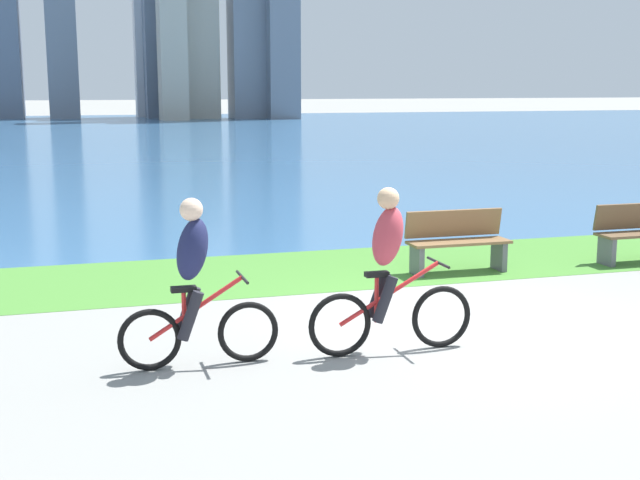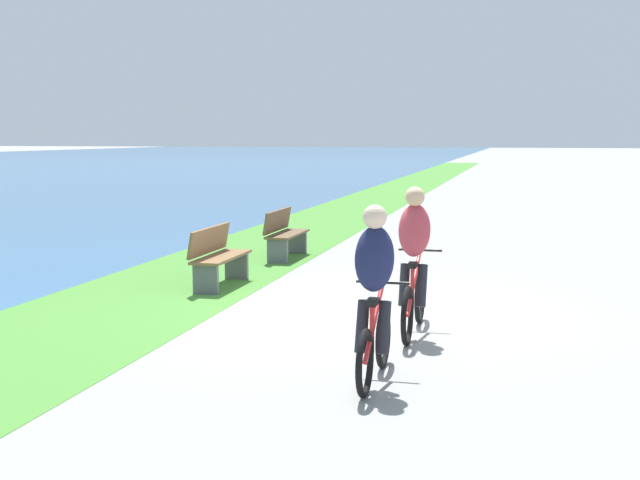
{
  "view_description": "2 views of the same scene",
  "coord_description": "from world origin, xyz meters",
  "px_view_note": "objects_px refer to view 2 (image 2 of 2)",
  "views": [
    {
      "loc": [
        -3.99,
        -8.6,
        2.69
      ],
      "look_at": [
        -1.35,
        0.42,
        0.97
      ],
      "focal_mm": 47.7,
      "sensor_mm": 36.0,
      "label": 1
    },
    {
      "loc": [
        -10.18,
        -2.0,
        2.26
      ],
      "look_at": [
        -0.72,
        0.36,
        1.02
      ],
      "focal_mm": 46.21,
      "sensor_mm": 36.0,
      "label": 2
    }
  ],
  "objects_px": {
    "bench_near_path": "(218,257)",
    "bench_far_along_path": "(284,234)",
    "cyclist_lead": "(414,262)",
    "cyclist_trailing": "(374,294)"
  },
  "relations": [
    {
      "from": "bench_near_path",
      "to": "bench_far_along_path",
      "type": "bearing_deg",
      "value": -2.86
    },
    {
      "from": "bench_far_along_path",
      "to": "bench_near_path",
      "type": "bearing_deg",
      "value": 177.14
    },
    {
      "from": "cyclist_lead",
      "to": "cyclist_trailing",
      "type": "bearing_deg",
      "value": 176.8
    },
    {
      "from": "bench_near_path",
      "to": "bench_far_along_path",
      "type": "distance_m",
      "value": 3.03
    },
    {
      "from": "cyclist_lead",
      "to": "bench_far_along_path",
      "type": "distance_m",
      "value": 6.18
    },
    {
      "from": "cyclist_trailing",
      "to": "bench_far_along_path",
      "type": "relative_size",
      "value": 1.1
    },
    {
      "from": "cyclist_lead",
      "to": "cyclist_trailing",
      "type": "relative_size",
      "value": 1.06
    },
    {
      "from": "cyclist_lead",
      "to": "cyclist_trailing",
      "type": "xyz_separation_m",
      "value": [
        -1.93,
        0.11,
        -0.01
      ]
    },
    {
      "from": "cyclist_lead",
      "to": "bench_near_path",
      "type": "bearing_deg",
      "value": 54.68
    },
    {
      "from": "cyclist_lead",
      "to": "bench_far_along_path",
      "type": "relative_size",
      "value": 1.17
    }
  ]
}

